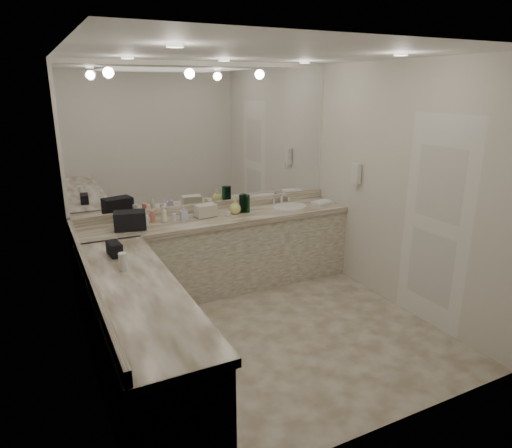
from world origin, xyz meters
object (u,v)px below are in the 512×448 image
wall_phone (356,174)px  soap_bottle_a (164,214)px  black_toiletry_bag (130,221)px  soap_bottle_b (184,213)px  hand_towel (323,203)px  sink (290,207)px  soap_bottle_c (235,206)px  cream_cosmetic_case (206,211)px

wall_phone → soap_bottle_a: wall_phone is taller
black_toiletry_bag → soap_bottle_b: size_ratio=1.95×
hand_towel → soap_bottle_b: size_ratio=1.51×
sink → hand_towel: 0.45m
sink → soap_bottle_c: 0.74m
cream_cosmetic_case → soap_bottle_b: size_ratio=1.42×
hand_towel → soap_bottle_c: (-1.17, 0.10, 0.07)m
soap_bottle_c → soap_bottle_a: bearing=177.8°
hand_towel → black_toiletry_bag: bearing=179.2°
cream_cosmetic_case → soap_bottle_b: 0.27m
cream_cosmetic_case → soap_bottle_a: size_ratio=1.29×
sink → cream_cosmetic_case: bearing=177.9°
sink → black_toiletry_bag: (-1.96, -0.05, 0.10)m
hand_towel → soap_bottle_c: bearing=175.4°
cream_cosmetic_case → soap_bottle_c: 0.35m
wall_phone → soap_bottle_c: size_ratio=1.33×
soap_bottle_c → cream_cosmetic_case: bearing=175.6°
soap_bottle_b → soap_bottle_c: (0.62, -0.01, 0.01)m
sink → wall_phone: bearing=-39.6°
sink → soap_bottle_a: 1.58m
black_toiletry_bag → cream_cosmetic_case: 0.88m
soap_bottle_a → black_toiletry_bag: bearing=-166.2°
wall_phone → hand_towel: bearing=111.7°
black_toiletry_bag → soap_bottle_b: 0.61m
cream_cosmetic_case → wall_phone: bearing=-23.0°
wall_phone → soap_bottle_c: 1.48m
cream_cosmetic_case → soap_bottle_b: (-0.27, -0.02, 0.01)m
wall_phone → soap_bottle_c: (-1.34, 0.51, -0.36)m
cream_cosmetic_case → soap_bottle_c: (0.35, -0.03, 0.02)m
cream_cosmetic_case → hand_towel: size_ratio=0.94×
black_toiletry_bag → hand_towel: (2.40, -0.03, -0.07)m
wall_phone → soap_bottle_a: bearing=166.0°
cream_cosmetic_case → hand_towel: bearing=-9.9°
soap_bottle_b → hand_towel: bearing=-3.3°
black_toiletry_bag → soap_bottle_a: black_toiletry_bag is taller
black_toiletry_bag → hand_towel: black_toiletry_bag is taller
cream_cosmetic_case → soap_bottle_a: bearing=174.2°
sink → soap_bottle_b: (-1.36, 0.02, 0.09)m
wall_phone → hand_towel: (-0.17, 0.42, -0.43)m
black_toiletry_bag → soap_bottle_a: bearing=13.8°
sink → black_toiletry_bag: black_toiletry_bag is taller
cream_cosmetic_case → soap_bottle_b: bearing=179.0°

